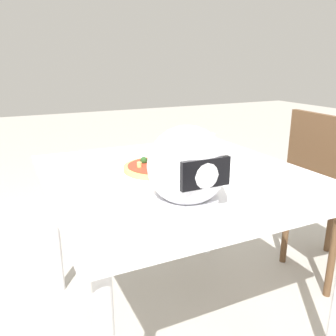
{
  "coord_description": "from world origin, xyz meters",
  "views": [
    {
      "loc": [
        0.61,
        1.19,
        1.14
      ],
      "look_at": [
        0.04,
        -0.02,
        0.73
      ],
      "focal_mm": 37.61,
      "sensor_mm": 36.0,
      "label": 1
    }
  ],
  "objects_px": {
    "pizza": "(159,167)",
    "dining_table": "(178,191)",
    "drinking_glass": "(207,145)",
    "chair_side": "(326,189)",
    "motorcycle_helmet": "(187,167)"
  },
  "relations": [
    {
      "from": "pizza",
      "to": "chair_side",
      "type": "height_order",
      "value": "chair_side"
    },
    {
      "from": "dining_table",
      "to": "pizza",
      "type": "bearing_deg",
      "value": -27.12
    },
    {
      "from": "dining_table",
      "to": "drinking_glass",
      "type": "xyz_separation_m",
      "value": [
        -0.24,
        -0.16,
        0.13
      ]
    },
    {
      "from": "motorcycle_helmet",
      "to": "drinking_glass",
      "type": "xyz_separation_m",
      "value": [
        -0.36,
        -0.45,
        -0.06
      ]
    },
    {
      "from": "dining_table",
      "to": "pizza",
      "type": "relative_size",
      "value": 3.82
    },
    {
      "from": "pizza",
      "to": "drinking_glass",
      "type": "relative_size",
      "value": 2.54
    },
    {
      "from": "chair_side",
      "to": "drinking_glass",
      "type": "bearing_deg",
      "value": -14.9
    },
    {
      "from": "pizza",
      "to": "chair_side",
      "type": "bearing_deg",
      "value": 177.79
    },
    {
      "from": "pizza",
      "to": "dining_table",
      "type": "bearing_deg",
      "value": 152.88
    },
    {
      "from": "dining_table",
      "to": "chair_side",
      "type": "bearing_deg",
      "value": 179.87
    },
    {
      "from": "drinking_glass",
      "to": "motorcycle_helmet",
      "type": "bearing_deg",
      "value": 51.95
    },
    {
      "from": "pizza",
      "to": "chair_side",
      "type": "xyz_separation_m",
      "value": [
        -0.93,
        0.04,
        -0.23
      ]
    },
    {
      "from": "dining_table",
      "to": "pizza",
      "type": "xyz_separation_m",
      "value": [
        0.07,
        -0.03,
        0.1
      ]
    },
    {
      "from": "drinking_glass",
      "to": "chair_side",
      "type": "xyz_separation_m",
      "value": [
        -0.63,
        0.17,
        -0.26
      ]
    },
    {
      "from": "pizza",
      "to": "drinking_glass",
      "type": "bearing_deg",
      "value": -156.85
    }
  ]
}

